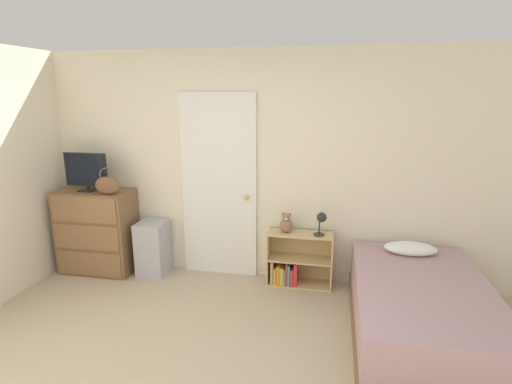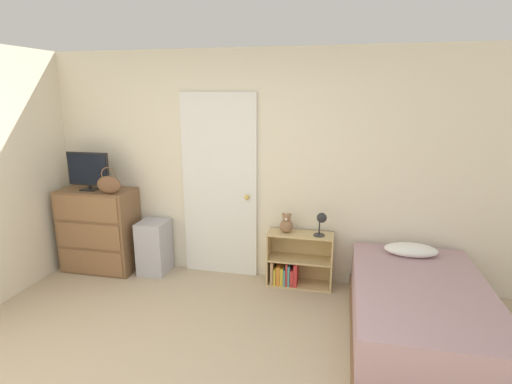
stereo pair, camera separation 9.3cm
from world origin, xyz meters
The scene contains 10 objects.
wall_back centered at (0.00, 2.29, 1.27)m, with size 10.00×0.06×2.55m.
door_closed centered at (-0.25, 2.24, 1.05)m, with size 0.87×0.09×2.10m.
dresser centered at (-1.69, 2.01, 0.49)m, with size 0.87×0.45×0.99m.
tv centered at (-1.74, 1.99, 1.22)m, with size 0.52×0.16×0.44m.
handbag centered at (-1.42, 1.88, 1.10)m, with size 0.29×0.11×0.30m.
storage_bin centered at (-1.02, 2.06, 0.31)m, with size 0.32×0.35×0.63m.
bookshelf centered at (0.64, 2.11, 0.24)m, with size 0.71×0.28×0.61m.
teddy_bear centered at (0.55, 2.10, 0.70)m, with size 0.15×0.15×0.22m.
desk_lamp centered at (0.92, 2.06, 0.79)m, with size 0.13×0.13×0.26m.
bed centered at (1.82, 1.31, 0.26)m, with size 1.14×1.88×0.62m.
Camera 1 is at (1.02, -2.01, 2.08)m, focal length 28.00 mm.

